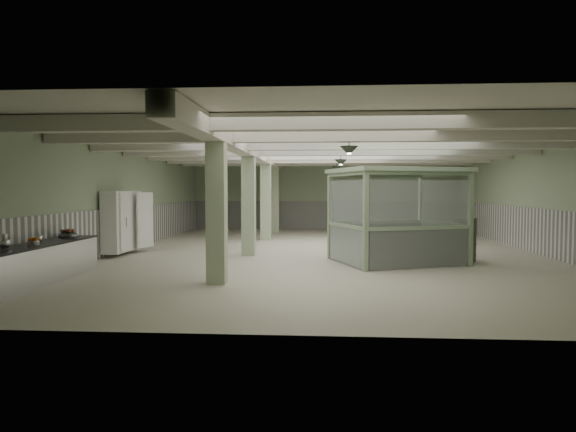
# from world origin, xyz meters

# --- Properties ---
(floor) EXTENTS (20.00, 20.00, 0.00)m
(floor) POSITION_xyz_m (0.00, 0.00, 0.00)
(floor) COLOR beige
(floor) RESTS_ON ground
(ceiling) EXTENTS (14.00, 20.00, 0.02)m
(ceiling) POSITION_xyz_m (0.00, 0.00, 3.60)
(ceiling) COLOR silver
(ceiling) RESTS_ON wall_back
(wall_back) EXTENTS (14.00, 0.02, 3.60)m
(wall_back) POSITION_xyz_m (0.00, 10.00, 1.80)
(wall_back) COLOR #8EA181
(wall_back) RESTS_ON floor
(wall_front) EXTENTS (14.00, 0.02, 3.60)m
(wall_front) POSITION_xyz_m (0.00, -10.00, 1.80)
(wall_front) COLOR #8EA181
(wall_front) RESTS_ON floor
(wall_left) EXTENTS (0.02, 20.00, 3.60)m
(wall_left) POSITION_xyz_m (-7.00, 0.00, 1.80)
(wall_left) COLOR #8EA181
(wall_left) RESTS_ON floor
(wall_right) EXTENTS (0.02, 20.00, 3.60)m
(wall_right) POSITION_xyz_m (7.00, 0.00, 1.80)
(wall_right) COLOR #8EA181
(wall_right) RESTS_ON floor
(wainscot_left) EXTENTS (0.05, 19.90, 1.50)m
(wainscot_left) POSITION_xyz_m (-6.97, 0.00, 0.75)
(wainscot_left) COLOR white
(wainscot_left) RESTS_ON floor
(wainscot_right) EXTENTS (0.05, 19.90, 1.50)m
(wainscot_right) POSITION_xyz_m (6.97, 0.00, 0.75)
(wainscot_right) COLOR white
(wainscot_right) RESTS_ON floor
(wainscot_back) EXTENTS (13.90, 0.05, 1.50)m
(wainscot_back) POSITION_xyz_m (0.00, 9.97, 0.75)
(wainscot_back) COLOR white
(wainscot_back) RESTS_ON floor
(girder) EXTENTS (0.45, 19.90, 0.40)m
(girder) POSITION_xyz_m (-2.50, 0.00, 3.38)
(girder) COLOR beige
(girder) RESTS_ON ceiling
(beam_a) EXTENTS (13.90, 0.35, 0.32)m
(beam_a) POSITION_xyz_m (0.00, -7.50, 3.42)
(beam_a) COLOR beige
(beam_a) RESTS_ON ceiling
(beam_b) EXTENTS (13.90, 0.35, 0.32)m
(beam_b) POSITION_xyz_m (0.00, -5.00, 3.42)
(beam_b) COLOR beige
(beam_b) RESTS_ON ceiling
(beam_c) EXTENTS (13.90, 0.35, 0.32)m
(beam_c) POSITION_xyz_m (0.00, -2.50, 3.42)
(beam_c) COLOR beige
(beam_c) RESTS_ON ceiling
(beam_d) EXTENTS (13.90, 0.35, 0.32)m
(beam_d) POSITION_xyz_m (0.00, 0.00, 3.42)
(beam_d) COLOR beige
(beam_d) RESTS_ON ceiling
(beam_e) EXTENTS (13.90, 0.35, 0.32)m
(beam_e) POSITION_xyz_m (0.00, 2.50, 3.42)
(beam_e) COLOR beige
(beam_e) RESTS_ON ceiling
(beam_f) EXTENTS (13.90, 0.35, 0.32)m
(beam_f) POSITION_xyz_m (0.00, 5.00, 3.42)
(beam_f) COLOR beige
(beam_f) RESTS_ON ceiling
(beam_g) EXTENTS (13.90, 0.35, 0.32)m
(beam_g) POSITION_xyz_m (0.00, 7.50, 3.42)
(beam_g) COLOR beige
(beam_g) RESTS_ON ceiling
(column_a) EXTENTS (0.42, 0.42, 3.60)m
(column_a) POSITION_xyz_m (-2.50, -6.00, 1.80)
(column_a) COLOR #B1C39D
(column_a) RESTS_ON floor
(column_b) EXTENTS (0.42, 0.42, 3.60)m
(column_b) POSITION_xyz_m (-2.50, -1.00, 1.80)
(column_b) COLOR #B1C39D
(column_b) RESTS_ON floor
(column_c) EXTENTS (0.42, 0.42, 3.60)m
(column_c) POSITION_xyz_m (-2.50, 4.00, 1.80)
(column_c) COLOR #B1C39D
(column_c) RESTS_ON floor
(column_d) EXTENTS (0.42, 0.42, 3.60)m
(column_d) POSITION_xyz_m (-2.50, 8.00, 1.80)
(column_d) COLOR #B1C39D
(column_d) RESTS_ON floor
(pendant_front) EXTENTS (0.44, 0.44, 0.22)m
(pendant_front) POSITION_xyz_m (0.50, -5.00, 3.05)
(pendant_front) COLOR #2A3729
(pendant_front) RESTS_ON ceiling
(pendant_mid) EXTENTS (0.44, 0.44, 0.22)m
(pendant_mid) POSITION_xyz_m (0.50, 0.50, 3.05)
(pendant_mid) COLOR #2A3729
(pendant_mid) RESTS_ON ceiling
(pendant_back) EXTENTS (0.44, 0.44, 0.22)m
(pendant_back) POSITION_xyz_m (0.50, 5.50, 3.05)
(pendant_back) COLOR #2A3729
(pendant_back) RESTS_ON ceiling
(prep_counter) EXTENTS (0.90, 5.14, 0.91)m
(prep_counter) POSITION_xyz_m (-6.54, -6.74, 0.46)
(prep_counter) COLOR silver
(prep_counter) RESTS_ON floor
(pitcher_near) EXTENTS (0.22, 0.25, 0.32)m
(pitcher_near) POSITION_xyz_m (-6.61, -7.35, 1.06)
(pitcher_near) COLOR silver
(pitcher_near) RESTS_ON prep_counter
(pitcher_far) EXTENTS (0.19, 0.21, 0.26)m
(pitcher_far) POSITION_xyz_m (-6.59, -6.13, 1.03)
(pitcher_far) COLOR silver
(pitcher_far) RESTS_ON prep_counter
(veg_colander) EXTENTS (0.54, 0.54, 0.22)m
(veg_colander) POSITION_xyz_m (-6.61, -4.73, 1.01)
(veg_colander) COLOR #434248
(veg_colander) RESTS_ON prep_counter
(orange_bowl) EXTENTS (0.33, 0.33, 0.09)m
(orange_bowl) POSITION_xyz_m (-6.49, -6.51, 0.95)
(orange_bowl) COLOR #B2B2B7
(orange_bowl) RESTS_ON prep_counter
(walkin_cooler) EXTENTS (0.84, 2.13, 1.95)m
(walkin_cooler) POSITION_xyz_m (-6.62, -1.11, 0.98)
(walkin_cooler) COLOR white
(walkin_cooler) RESTS_ON floor
(guard_booth) EXTENTS (4.15, 3.84, 2.73)m
(guard_booth) POSITION_xyz_m (2.02, -2.31, 1.83)
(guard_booth) COLOR #98B28F
(guard_booth) RESTS_ON floor
(filing_cabinet) EXTENTS (0.58, 0.69, 1.28)m
(filing_cabinet) POSITION_xyz_m (4.10, -1.82, 0.64)
(filing_cabinet) COLOR #4F5143
(filing_cabinet) RESTS_ON floor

